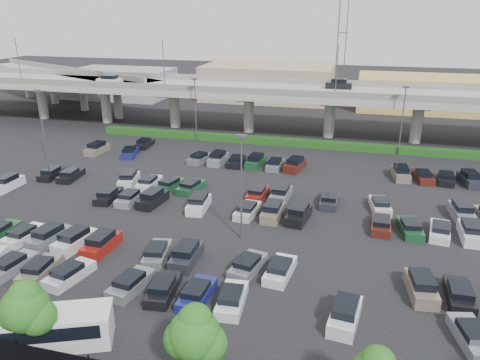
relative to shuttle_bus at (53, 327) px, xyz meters
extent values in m
plane|color=black|center=(8.13, 25.61, -1.32)|extent=(280.00, 280.00, 0.00)
cube|color=gray|center=(8.13, 57.61, 5.93)|extent=(150.00, 13.00, 1.10)
cube|color=slate|center=(8.13, 51.36, 6.98)|extent=(150.00, 0.50, 1.00)
cube|color=slate|center=(8.13, 63.86, 6.98)|extent=(150.00, 0.50, 1.00)
cylinder|color=gray|center=(-42.87, 57.61, 2.03)|extent=(1.80, 1.80, 6.70)
cube|color=slate|center=(-42.87, 57.61, 5.18)|extent=(2.60, 9.75, 0.50)
cylinder|color=gray|center=(-28.87, 57.61, 2.03)|extent=(1.80, 1.80, 6.70)
cube|color=slate|center=(-28.87, 57.61, 5.18)|extent=(2.60, 9.75, 0.50)
cylinder|color=gray|center=(-14.87, 57.61, 2.03)|extent=(1.80, 1.80, 6.70)
cube|color=slate|center=(-14.87, 57.61, 5.18)|extent=(2.60, 9.75, 0.50)
cylinder|color=gray|center=(-0.87, 57.61, 2.03)|extent=(1.80, 1.80, 6.70)
cube|color=slate|center=(-0.87, 57.61, 5.18)|extent=(2.60, 9.75, 0.50)
cylinder|color=gray|center=(13.13, 57.61, 2.03)|extent=(1.80, 1.80, 6.70)
cube|color=slate|center=(13.13, 57.61, 5.18)|extent=(2.60, 9.75, 0.50)
cylinder|color=gray|center=(27.13, 57.61, 2.03)|extent=(1.80, 1.80, 6.70)
cube|color=slate|center=(27.13, 57.61, 5.18)|extent=(2.60, 9.75, 0.50)
cube|color=white|center=(-25.87, 54.61, 7.00)|extent=(4.40, 1.82, 1.05)
cube|color=black|center=(-25.87, 54.61, 7.82)|extent=(2.60, 1.60, 0.65)
cube|color=black|center=(14.13, 60.61, 7.00)|extent=(4.40, 1.82, 1.05)
cube|color=black|center=(14.13, 60.61, 7.82)|extent=(2.60, 1.60, 0.65)
cylinder|color=#535358|center=(-41.87, 51.51, 10.48)|extent=(0.14, 0.14, 8.00)
cylinder|color=#535358|center=(-13.87, 51.51, 10.48)|extent=(0.14, 0.14, 8.00)
cylinder|color=#535358|center=(14.13, 51.51, 10.48)|extent=(0.14, 0.14, 8.00)
cube|color=gray|center=(-43.87, 68.61, 5.93)|extent=(50.93, 30.13, 1.10)
cube|color=slate|center=(-43.87, 68.61, 6.98)|extent=(47.34, 22.43, 1.00)
cylinder|color=gray|center=(-61.09, 76.64, 2.03)|extent=(1.60, 1.60, 6.70)
cylinder|color=gray|center=(-50.21, 71.57, 2.03)|extent=(1.60, 1.60, 6.70)
cylinder|color=gray|center=(-39.34, 66.50, 2.03)|extent=(1.60, 1.60, 6.70)
cylinder|color=gray|center=(-28.46, 61.43, 2.03)|extent=(1.60, 1.60, 6.70)
cube|color=#134214|center=(8.13, 50.61, -0.77)|extent=(66.00, 1.60, 1.10)
cylinder|color=black|center=(-0.87, -2.39, -0.32)|extent=(0.10, 0.10, 2.00)
cylinder|color=#332316|center=(-0.87, -1.06, -0.34)|extent=(0.26, 0.26, 1.96)
sphere|color=#164F15|center=(-0.87, -1.06, 2.05)|extent=(3.04, 3.04, 3.04)
sphere|color=#164F15|center=(-0.16, -0.96, 1.50)|extent=(2.39, 2.39, 2.39)
sphere|color=#164F15|center=(-1.47, -1.14, 1.72)|extent=(2.39, 2.39, 2.39)
sphere|color=#164F15|center=(-0.83, -0.94, 2.92)|extent=(2.06, 2.06, 2.06)
sphere|color=#164F15|center=(10.13, -0.77, 2.07)|extent=(3.07, 3.07, 3.07)
sphere|color=#164F15|center=(10.84, -0.67, 1.53)|extent=(2.41, 2.41, 2.41)
sphere|color=#164F15|center=(9.53, -0.85, 1.74)|extent=(2.41, 2.41, 2.41)
sphere|color=#164F15|center=(10.17, -0.65, 2.95)|extent=(2.08, 2.08, 2.08)
cube|color=silver|center=(0.00, 0.00, -0.24)|extent=(7.83, 5.17, 2.17)
cube|color=black|center=(0.00, 0.00, 0.28)|extent=(6.90, 4.83, 0.98)
cube|color=silver|center=(0.00, 0.00, 0.98)|extent=(7.96, 5.30, 0.26)
cube|color=slate|center=(-9.12, 7.11, -0.91)|extent=(2.36, 4.59, 0.82)
cube|color=black|center=(-9.12, 6.91, -0.28)|extent=(1.88, 2.48, 0.50)
cube|color=#74695B|center=(-6.37, 7.11, -0.91)|extent=(2.10, 4.51, 0.82)
cube|color=black|center=(-6.37, 6.91, -0.28)|extent=(1.75, 2.40, 0.50)
cube|color=silver|center=(-3.62, 7.11, -0.91)|extent=(2.64, 4.67, 0.82)
cube|color=black|center=(-3.62, 6.92, -0.28)|extent=(2.02, 2.57, 0.50)
cube|color=slate|center=(1.88, 7.11, -0.91)|extent=(2.47, 4.63, 0.82)
cube|color=black|center=(1.88, 6.91, -0.28)|extent=(1.93, 2.52, 0.50)
cube|color=black|center=(4.63, 7.11, -0.91)|extent=(2.26, 4.56, 0.82)
cube|color=black|center=(4.63, 6.91, -0.28)|extent=(1.83, 2.45, 0.50)
cube|color=navy|center=(7.38, 7.11, -0.91)|extent=(1.97, 4.46, 0.82)
cube|color=black|center=(7.38, 6.91, -0.28)|extent=(1.68, 2.35, 0.50)
cube|color=white|center=(10.13, 7.11, -0.91)|extent=(2.14, 4.52, 0.82)
cube|color=black|center=(10.13, 6.91, -0.28)|extent=(1.76, 2.41, 0.50)
cube|color=white|center=(18.38, 7.11, -0.80)|extent=(2.35, 4.59, 1.05)
cube|color=black|center=(18.38, 7.11, 0.02)|extent=(1.91, 2.78, 0.65)
cube|color=slate|center=(26.63, 7.11, -0.91)|extent=(2.78, 4.70, 0.82)
cube|color=black|center=(26.63, 6.92, -0.28)|extent=(2.08, 2.61, 0.50)
cube|color=#194727|center=(-14.62, 12.11, -0.91)|extent=(1.83, 4.40, 0.82)
cube|color=white|center=(-11.87, 12.11, -0.91)|extent=(2.23, 4.55, 0.82)
cube|color=black|center=(-11.87, 11.91, -0.28)|extent=(1.81, 2.44, 0.50)
cube|color=slate|center=(-9.12, 12.11, -0.80)|extent=(2.50, 4.63, 1.05)
cube|color=black|center=(-9.12, 12.11, 0.02)|extent=(2.00, 2.82, 0.65)
cube|color=white|center=(-6.37, 12.11, -0.80)|extent=(2.44, 4.62, 1.05)
cube|color=black|center=(-6.37, 12.11, 0.02)|extent=(1.96, 2.80, 0.65)
cube|color=maroon|center=(-3.62, 12.11, -0.80)|extent=(1.99, 4.47, 1.05)
cube|color=black|center=(-3.62, 12.11, 0.02)|extent=(1.70, 2.66, 0.65)
cube|color=slate|center=(1.88, 12.11, -0.91)|extent=(2.57, 4.65, 0.82)
cube|color=black|center=(1.88, 11.91, -0.28)|extent=(1.98, 2.55, 0.50)
cube|color=#252830|center=(4.63, 12.11, -0.80)|extent=(1.93, 4.45, 1.05)
cube|color=black|center=(4.63, 12.11, 0.02)|extent=(1.67, 2.64, 0.65)
cube|color=slate|center=(10.13, 12.11, -0.91)|extent=(2.68, 4.68, 0.82)
cube|color=black|center=(10.13, 11.92, -0.28)|extent=(2.04, 2.58, 0.50)
cube|color=white|center=(12.88, 12.11, -0.91)|extent=(2.26, 4.56, 0.82)
cube|color=black|center=(12.88, 11.91, -0.28)|extent=(1.83, 2.45, 0.50)
cube|color=#74695B|center=(23.88, 12.11, -0.80)|extent=(2.36, 4.59, 1.05)
cube|color=black|center=(23.88, 12.11, 0.02)|extent=(1.92, 2.78, 0.65)
cube|color=black|center=(26.63, 12.11, -0.91)|extent=(1.84, 4.41, 0.82)
cube|color=black|center=(26.63, 11.91, -0.28)|extent=(1.61, 2.31, 0.50)
cube|color=white|center=(-22.87, 23.11, -0.80)|extent=(1.84, 4.41, 1.05)
cube|color=black|center=(-22.87, 23.11, 0.02)|extent=(1.62, 2.61, 0.65)
cube|color=black|center=(-9.12, 23.11, -0.91)|extent=(2.12, 4.51, 0.82)
cube|color=black|center=(-9.12, 22.91, -0.28)|extent=(1.75, 2.40, 0.50)
cube|color=slate|center=(-6.37, 23.11, -0.91)|extent=(1.88, 4.43, 0.82)
cube|color=black|center=(-6.37, 22.91, -0.28)|extent=(1.63, 2.32, 0.50)
cube|color=black|center=(-3.62, 23.11, -0.80)|extent=(2.34, 4.59, 1.05)
cube|color=black|center=(-3.62, 23.11, 0.02)|extent=(1.90, 2.77, 0.65)
cube|color=white|center=(1.88, 23.11, -0.80)|extent=(2.13, 4.52, 1.05)
cube|color=black|center=(1.88, 23.11, 0.02)|extent=(1.79, 2.71, 0.65)
cube|color=silver|center=(7.38, 23.11, -0.91)|extent=(2.19, 4.54, 0.82)
cube|color=black|center=(7.38, 22.91, -0.28)|extent=(1.79, 2.43, 0.50)
cube|color=#74695B|center=(10.13, 23.11, -0.80)|extent=(1.93, 4.44, 1.05)
cube|color=black|center=(10.13, 23.11, 0.02)|extent=(1.66, 2.64, 0.65)
cube|color=black|center=(12.88, 23.11, -0.80)|extent=(2.41, 4.61, 1.05)
cube|color=black|center=(12.88, 23.11, 0.02)|extent=(1.94, 2.80, 0.65)
cube|color=#4D1914|center=(21.13, 23.11, -0.91)|extent=(1.93, 4.44, 0.82)
cube|color=black|center=(21.13, 22.91, -0.28)|extent=(1.66, 2.34, 0.50)
cube|color=#194727|center=(23.88, 23.11, -0.91)|extent=(2.48, 4.63, 0.82)
cube|color=black|center=(23.88, 22.91, -0.28)|extent=(1.94, 2.52, 0.50)
cube|color=white|center=(26.63, 23.11, -0.91)|extent=(2.39, 4.60, 0.82)
cube|color=black|center=(26.63, 22.91, -0.28)|extent=(1.90, 2.49, 0.50)
cube|color=white|center=(29.38, 23.11, -0.80)|extent=(1.83, 4.41, 1.05)
cube|color=black|center=(29.38, 23.11, 0.02)|extent=(1.61, 2.60, 0.65)
cube|color=black|center=(-20.12, 28.11, -0.91)|extent=(2.07, 4.50, 0.82)
cube|color=black|center=(-20.12, 27.91, -0.28)|extent=(1.73, 2.39, 0.50)
cube|color=black|center=(-17.37, 28.11, -0.91)|extent=(2.18, 4.54, 0.82)
cube|color=black|center=(-17.37, 27.91, -0.28)|extent=(1.79, 2.42, 0.50)
cube|color=white|center=(-9.12, 28.11, -0.80)|extent=(2.73, 4.69, 1.05)
cube|color=black|center=(-9.12, 28.11, 0.02)|extent=(2.12, 2.88, 0.65)
cube|color=white|center=(-6.37, 28.11, -0.91)|extent=(1.84, 4.41, 0.82)
cube|color=black|center=(-6.37, 27.91, -0.28)|extent=(1.61, 2.31, 0.50)
cube|color=#194727|center=(-3.62, 28.11, -0.91)|extent=(2.78, 4.70, 0.82)
cube|color=black|center=(-3.62, 27.92, -0.28)|extent=(2.09, 2.61, 0.50)
cube|color=#194727|center=(-0.87, 28.11, -0.91)|extent=(2.66, 4.68, 0.82)
cube|color=black|center=(-0.87, 27.92, -0.28)|extent=(2.03, 2.57, 0.50)
cube|color=maroon|center=(7.38, 28.11, -0.91)|extent=(2.02, 4.48, 0.82)
cube|color=black|center=(7.38, 27.91, -0.28)|extent=(1.70, 2.37, 0.50)
cube|color=slate|center=(10.13, 28.11, -0.80)|extent=(2.08, 4.50, 1.05)
cube|color=black|center=(10.13, 28.11, 0.02)|extent=(1.75, 2.69, 0.65)
cube|color=#252830|center=(15.63, 28.11, -0.91)|extent=(1.88, 4.42, 0.82)
cube|color=black|center=(15.63, 27.91, -0.28)|extent=(1.63, 2.32, 0.50)
cube|color=white|center=(21.13, 28.11, -0.91)|extent=(2.49, 4.63, 0.82)
cube|color=black|center=(21.13, 27.91, -0.28)|extent=(1.94, 2.52, 0.50)
cube|color=slate|center=(29.38, 28.11, -0.80)|extent=(2.23, 4.55, 1.05)
cube|color=black|center=(29.38, 28.11, 0.02)|extent=(1.84, 2.74, 0.65)
cube|color=#74695B|center=(-20.12, 39.11, -0.80)|extent=(2.09, 4.50, 1.05)
cube|color=black|center=(-20.12, 39.11, 0.02)|extent=(1.76, 2.69, 0.65)
cube|color=navy|center=(-14.62, 39.11, -0.91)|extent=(2.71, 4.69, 0.82)
cube|color=black|center=(-14.62, 38.92, -0.28)|extent=(2.05, 2.59, 0.50)
cube|color=slate|center=(-3.62, 39.11, -0.91)|extent=(2.64, 4.67, 0.82)
cube|color=black|center=(-3.62, 38.92, -0.28)|extent=(2.02, 2.57, 0.50)
cube|color=slate|center=(-0.87, 39.11, -0.80)|extent=(2.02, 4.48, 1.05)
cube|color=black|center=(-0.87, 39.11, 0.02)|extent=(1.72, 2.67, 0.65)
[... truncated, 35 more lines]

